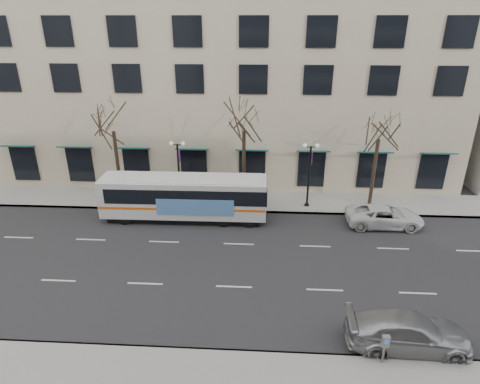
# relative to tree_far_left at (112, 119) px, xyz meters

# --- Properties ---
(ground) EXTENTS (160.00, 160.00, 0.00)m
(ground) POSITION_rel_tree_far_left_xyz_m (10.00, -8.80, -6.70)
(ground) COLOR black
(ground) RESTS_ON ground
(sidewalk_far) EXTENTS (80.00, 4.00, 0.15)m
(sidewalk_far) POSITION_rel_tree_far_left_xyz_m (15.00, 0.20, -6.62)
(sidewalk_far) COLOR gray
(sidewalk_far) RESTS_ON ground
(building_hotel) EXTENTS (40.00, 20.00, 24.00)m
(building_hotel) POSITION_rel_tree_far_left_xyz_m (8.00, 12.20, 5.30)
(building_hotel) COLOR #B9A98E
(building_hotel) RESTS_ON ground
(tree_far_left) EXTENTS (3.60, 3.60, 8.34)m
(tree_far_left) POSITION_rel_tree_far_left_xyz_m (0.00, 0.00, 0.00)
(tree_far_left) COLOR black
(tree_far_left) RESTS_ON ground
(tree_far_mid) EXTENTS (3.60, 3.60, 8.55)m
(tree_far_mid) POSITION_rel_tree_far_left_xyz_m (10.00, 0.00, 0.21)
(tree_far_mid) COLOR black
(tree_far_mid) RESTS_ON ground
(tree_far_right) EXTENTS (3.60, 3.60, 8.06)m
(tree_far_right) POSITION_rel_tree_far_left_xyz_m (20.00, 0.00, -0.28)
(tree_far_right) COLOR black
(tree_far_right) RESTS_ON ground
(lamp_post_left) EXTENTS (1.22, 0.45, 5.21)m
(lamp_post_left) POSITION_rel_tree_far_left_xyz_m (5.01, -0.60, -3.75)
(lamp_post_left) COLOR black
(lamp_post_left) RESTS_ON ground
(lamp_post_right) EXTENTS (1.22, 0.45, 5.21)m
(lamp_post_right) POSITION_rel_tree_far_left_xyz_m (15.01, -0.60, -3.75)
(lamp_post_right) COLOR black
(lamp_post_right) RESTS_ON ground
(city_bus) EXTENTS (12.01, 2.73, 3.25)m
(city_bus) POSITION_rel_tree_far_left_xyz_m (5.88, -3.00, -4.92)
(city_bus) COLOR silver
(city_bus) RESTS_ON ground
(silver_car) EXTENTS (5.57, 2.38, 1.60)m
(silver_car) POSITION_rel_tree_far_left_xyz_m (18.11, -15.00, -5.90)
(silver_car) COLOR #A4A5AB
(silver_car) RESTS_ON ground
(white_pickup) EXTENTS (5.40, 2.52, 1.49)m
(white_pickup) POSITION_rel_tree_far_left_xyz_m (20.21, -3.29, -5.95)
(white_pickup) COLOR silver
(white_pickup) RESTS_ON ground
(pay_station) EXTENTS (0.32, 0.22, 1.44)m
(pay_station) POSITION_rel_tree_far_left_xyz_m (16.72, -16.18, -5.51)
(pay_station) COLOR gray
(pay_station) RESTS_ON sidewalk_near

